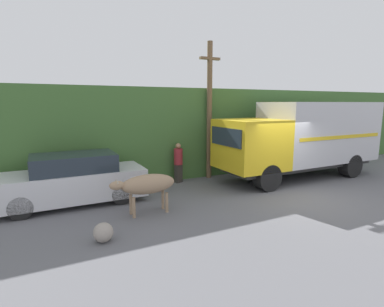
# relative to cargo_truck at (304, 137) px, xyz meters

# --- Properties ---
(ground_plane) EXTENTS (60.00, 60.00, 0.00)m
(ground_plane) POSITION_rel_cargo_truck_xyz_m (-2.20, -1.56, -1.78)
(ground_plane) COLOR slate
(hillside_embankment) EXTENTS (32.00, 6.47, 3.82)m
(hillside_embankment) POSITION_rel_cargo_truck_xyz_m (-2.20, 5.25, 0.13)
(hillside_embankment) COLOR #426B33
(hillside_embankment) RESTS_ON ground_plane
(building_backdrop) EXTENTS (5.30, 2.70, 3.43)m
(building_backdrop) POSITION_rel_cargo_truck_xyz_m (-7.57, 3.44, -0.05)
(building_backdrop) COLOR #8CC69E
(building_backdrop) RESTS_ON ground_plane
(cargo_truck) EXTENTS (7.53, 2.29, 3.24)m
(cargo_truck) POSITION_rel_cargo_truck_xyz_m (0.00, 0.00, 0.00)
(cargo_truck) COLOR #2D2D2D
(cargo_truck) RESTS_ON ground_plane
(brown_cow) EXTENTS (1.92, 0.57, 1.17)m
(brown_cow) POSITION_rel_cargo_truck_xyz_m (-7.39, -1.11, -0.91)
(brown_cow) COLOR #9E7F60
(brown_cow) RESTS_ON ground_plane
(parked_suv) EXTENTS (4.54, 1.70, 1.61)m
(parked_suv) POSITION_rel_cargo_truck_xyz_m (-9.24, 0.79, -1.00)
(parked_suv) COLOR silver
(parked_suv) RESTS_ON ground_plane
(pedestrian_on_hill) EXTENTS (0.45, 0.45, 1.61)m
(pedestrian_on_hill) POSITION_rel_cargo_truck_xyz_m (-5.14, 1.67, -0.90)
(pedestrian_on_hill) COLOR #38332D
(pedestrian_on_hill) RESTS_ON ground_plane
(utility_pole) EXTENTS (0.90, 0.22, 5.68)m
(utility_pole) POSITION_rel_cargo_truck_xyz_m (-3.62, 1.82, 1.18)
(utility_pole) COLOR brown
(utility_pole) RESTS_ON ground_plane
(roadside_rock) EXTENTS (0.46, 0.46, 0.46)m
(roadside_rock) POSITION_rel_cargo_truck_xyz_m (-8.90, -2.39, -1.55)
(roadside_rock) COLOR gray
(roadside_rock) RESTS_ON ground_plane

